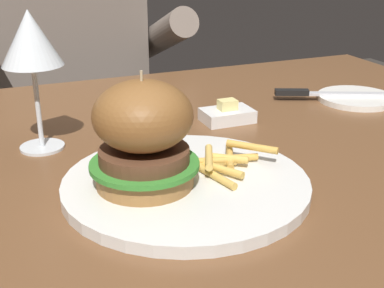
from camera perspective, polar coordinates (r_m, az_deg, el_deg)
The scene contains 9 objects.
dining_table at distance 0.75m, azimuth -7.27°, elevation -7.71°, with size 1.38×0.85×0.74m.
main_plate at distance 0.63m, azimuth -0.65°, elevation -4.33°, with size 0.29×0.29×0.01m, color white.
burger_sandwich at distance 0.59m, azimuth -5.58°, elevation 0.97°, with size 0.12×0.12×0.13m.
fries_pile at distance 0.65m, azimuth 3.54°, elevation -1.76°, with size 0.11×0.11×0.02m.
wine_glass at distance 0.74m, azimuth -16.83°, elevation 10.38°, with size 0.08×0.08×0.19m.
bread_plate at distance 1.00m, azimuth 17.10°, elevation 4.71°, with size 0.14×0.14×0.01m, color white.
table_knife at distance 0.99m, azimuth 14.27°, elevation 5.27°, with size 0.22×0.11×0.01m.
butter_dish at distance 0.85m, azimuth 3.78°, elevation 3.17°, with size 0.08×0.05×0.04m.
diner_person at distance 1.43m, azimuth -12.49°, elevation 2.53°, with size 0.51×0.36×1.18m.
Camera 1 is at (-0.16, -0.64, 1.02)m, focal length 50.00 mm.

